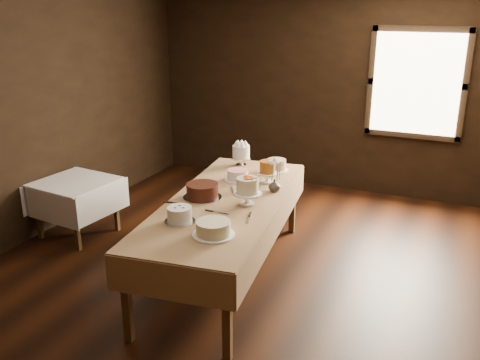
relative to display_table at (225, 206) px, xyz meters
name	(u,v)px	position (x,y,z in m)	size (l,w,h in m)	color
floor	(232,274)	(0.04, 0.05, -0.76)	(5.00, 6.00, 0.01)	black
wall_back	(320,92)	(0.04, 3.05, 0.64)	(5.00, 0.02, 2.80)	black
wall_left	(28,117)	(-2.46, 0.05, 0.64)	(0.02, 6.00, 2.80)	black
window	(416,84)	(1.34, 2.99, 0.84)	(1.10, 0.05, 1.30)	#FFEABF
display_table	(225,206)	(0.00, 0.00, 0.00)	(1.36, 2.76, 0.82)	#432B12
side_table	(75,187)	(-2.01, 0.19, -0.17)	(0.88, 0.88, 0.67)	#432B12
cake_meringue	(241,156)	(-0.31, 1.06, 0.18)	(0.27, 0.27, 0.25)	silver
cake_speckled	(276,165)	(0.13, 1.06, 0.12)	(0.27, 0.27, 0.13)	white
cake_lattice	(238,176)	(-0.13, 0.58, 0.11)	(0.28, 0.28, 0.10)	white
cake_caramel	(267,173)	(0.18, 0.63, 0.17)	(0.22, 0.22, 0.25)	white
cake_chocolate	(202,191)	(-0.22, -0.04, 0.13)	(0.43, 0.43, 0.14)	silver
cake_flowers	(247,193)	(0.24, -0.02, 0.18)	(0.27, 0.27, 0.27)	white
cake_swirl	(180,215)	(-0.13, -0.64, 0.13)	(0.30, 0.30, 0.14)	silver
cake_cream	(213,229)	(0.26, -0.76, 0.12)	(0.36, 0.36, 0.12)	white
cake_server_a	(221,213)	(0.11, -0.32, 0.06)	(0.24, 0.03, 0.01)	silver
cake_server_b	(248,220)	(0.39, -0.36, 0.06)	(0.24, 0.03, 0.01)	silver
cake_server_c	(232,189)	(-0.07, 0.29, 0.06)	(0.24, 0.03, 0.01)	silver
cake_server_d	(259,192)	(0.22, 0.34, 0.06)	(0.24, 0.03, 0.01)	silver
cake_server_e	(180,203)	(-0.34, -0.26, 0.06)	(0.24, 0.03, 0.01)	silver
flower_vase	(274,185)	(0.35, 0.42, 0.12)	(0.12, 0.12, 0.13)	#2D2823
flower_bouquet	(275,168)	(0.35, 0.42, 0.31)	(0.14, 0.14, 0.20)	white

